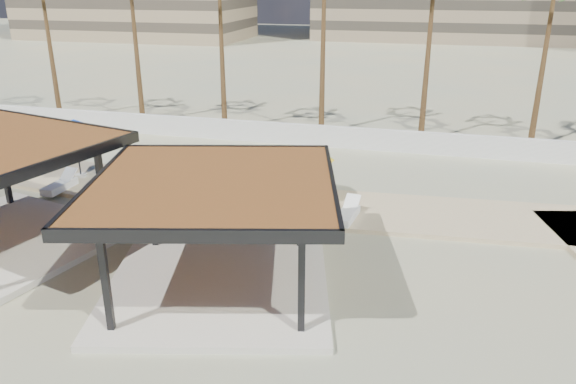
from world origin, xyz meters
name	(u,v)px	position (x,y,z in m)	size (l,w,h in m)	color
ground	(295,298)	(0.00, 0.00, 0.00)	(200.00, 200.00, 0.00)	tan
promenade	(386,207)	(2.00, 7.67, 0.06)	(44.45, 7.97, 0.24)	#C6B284
boundary_wall	(364,139)	(0.00, 16.00, 0.60)	(56.00, 0.30, 1.20)	silver
pavilion_central	(215,224)	(-2.45, 0.03, 2.12)	(8.47, 8.47, 3.55)	beige
umbrella_b	(302,153)	(-1.52, 7.36, 2.23)	(3.31, 3.31, 2.39)	beige
umbrella_f	(74,127)	(-12.25, 7.55, 2.56)	(3.16, 3.16, 2.77)	beige
lounger_a	(60,186)	(-12.15, 5.84, 0.36)	(0.70, 1.95, 0.73)	white
lounger_b	(347,214)	(0.66, 5.84, 0.35)	(0.82, 1.91, 0.70)	white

